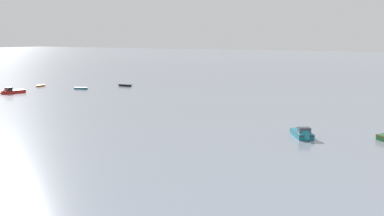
{
  "coord_description": "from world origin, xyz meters",
  "views": [
    {
      "loc": [
        34.26,
        -2.88,
        13.19
      ],
      "look_at": [
        -4.44,
        67.22,
        0.53
      ],
      "focal_mm": 43.0,
      "sensor_mm": 36.0,
      "label": 1
    }
  ],
  "objects": [
    {
      "name": "motorboat_moored_3",
      "position": [
        18.74,
        55.28,
        0.32
      ],
      "size": [
        4.58,
        5.85,
        2.15
      ],
      "rotation": [
        0.0,
        0.0,
        5.25
      ],
      "color": "#197084",
      "rests_on": "ground"
    },
    {
      "name": "rowboat_moored_3",
      "position": [
        -39.55,
        94.19,
        0.19
      ],
      "size": [
        4.44,
        1.7,
        0.69
      ],
      "rotation": [
        0.0,
        0.0,
        6.23
      ],
      "color": "black",
      "rests_on": "ground"
    },
    {
      "name": "motorboat_moored_0",
      "position": [
        -52.93,
        68.53,
        0.33
      ],
      "size": [
        3.3,
        6.1,
        2.2
      ],
      "rotation": [
        0.0,
        0.0,
        4.48
      ],
      "color": "red",
      "rests_on": "ground"
    },
    {
      "name": "rowboat_moored_1",
      "position": [
        -45.04,
        83.34,
        0.16
      ],
      "size": [
        4.03,
        2.45,
        0.6
      ],
      "rotation": [
        0.0,
        0.0,
        0.32
      ],
      "color": "#197084",
      "rests_on": "ground"
    },
    {
      "name": "rowboat_moored_0",
      "position": [
        -58.38,
        82.8,
        0.15
      ],
      "size": [
        1.92,
        3.78,
        0.57
      ],
      "rotation": [
        0.0,
        0.0,
        1.77
      ],
      "color": "orange",
      "rests_on": "ground"
    }
  ]
}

